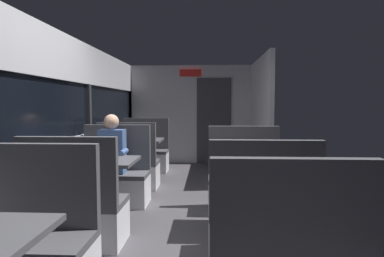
{
  "coord_description": "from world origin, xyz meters",
  "views": [
    {
      "loc": [
        0.41,
        -3.67,
        1.4
      ],
      "look_at": [
        0.1,
        2.8,
        0.92
      ],
      "focal_mm": 31.13,
      "sensor_mm": 36.0,
      "label": 1
    }
  ],
  "objects_px": {
    "seated_passenger": "(113,167)",
    "coffee_cup_primary": "(92,157)",
    "bench_rear_aisle_facing_end": "(262,223)",
    "bench_rear_aisle_facing_entry": "(244,185)",
    "bench_near_window_facing_entry": "(27,252)",
    "dining_table_rear_aisle": "(252,173)",
    "bench_mid_window_facing_entry": "(115,180)",
    "bench_far_window_facing_entry": "(145,155)",
    "bench_mid_window_facing_end": "(75,213)",
    "dining_table_mid_window": "(98,168)",
    "bench_far_window_facing_end": "(129,168)",
    "dining_table_far_window": "(138,145)"
  },
  "relations": [
    {
      "from": "bench_near_window_facing_entry",
      "to": "dining_table_far_window",
      "type": "relative_size",
      "value": 1.22
    },
    {
      "from": "bench_mid_window_facing_end",
      "to": "dining_table_rear_aisle",
      "type": "distance_m",
      "value": 1.88
    },
    {
      "from": "bench_far_window_facing_entry",
      "to": "bench_rear_aisle_facing_entry",
      "type": "bearing_deg",
      "value": -54.04
    },
    {
      "from": "dining_table_mid_window",
      "to": "bench_mid_window_facing_entry",
      "type": "relative_size",
      "value": 0.82
    },
    {
      "from": "bench_rear_aisle_facing_end",
      "to": "seated_passenger",
      "type": "distance_m",
      "value": 2.36
    },
    {
      "from": "seated_passenger",
      "to": "coffee_cup_primary",
      "type": "bearing_deg",
      "value": -92.38
    },
    {
      "from": "bench_near_window_facing_entry",
      "to": "dining_table_mid_window",
      "type": "relative_size",
      "value": 1.22
    },
    {
      "from": "bench_near_window_facing_entry",
      "to": "dining_table_far_window",
      "type": "xyz_separation_m",
      "value": [
        0.0,
        3.83,
        0.31
      ]
    },
    {
      "from": "dining_table_mid_window",
      "to": "dining_table_rear_aisle",
      "type": "height_order",
      "value": "same"
    },
    {
      "from": "dining_table_rear_aisle",
      "to": "bench_rear_aisle_facing_entry",
      "type": "bearing_deg",
      "value": 90.0
    },
    {
      "from": "bench_rear_aisle_facing_end",
      "to": "bench_far_window_facing_end",
      "type": "bearing_deg",
      "value": 125.96
    },
    {
      "from": "seated_passenger",
      "to": "coffee_cup_primary",
      "type": "height_order",
      "value": "seated_passenger"
    },
    {
      "from": "bench_near_window_facing_entry",
      "to": "dining_table_rear_aisle",
      "type": "height_order",
      "value": "bench_near_window_facing_entry"
    },
    {
      "from": "dining_table_mid_window",
      "to": "bench_far_window_facing_end",
      "type": "height_order",
      "value": "bench_far_window_facing_end"
    },
    {
      "from": "bench_rear_aisle_facing_end",
      "to": "bench_rear_aisle_facing_entry",
      "type": "xyz_separation_m",
      "value": [
        0.0,
        1.4,
        0.0
      ]
    },
    {
      "from": "bench_mid_window_facing_entry",
      "to": "seated_passenger",
      "type": "xyz_separation_m",
      "value": [
        0.0,
        -0.07,
        0.21
      ]
    },
    {
      "from": "bench_mid_window_facing_end",
      "to": "bench_far_window_facing_entry",
      "type": "relative_size",
      "value": 1.0
    },
    {
      "from": "bench_far_window_facing_end",
      "to": "bench_far_window_facing_entry",
      "type": "relative_size",
      "value": 1.0
    },
    {
      "from": "dining_table_far_window",
      "to": "bench_rear_aisle_facing_end",
      "type": "relative_size",
      "value": 0.82
    },
    {
      "from": "dining_table_rear_aisle",
      "to": "bench_rear_aisle_facing_end",
      "type": "xyz_separation_m",
      "value": [
        0.0,
        -0.7,
        -0.31
      ]
    },
    {
      "from": "bench_far_window_facing_entry",
      "to": "bench_mid_window_facing_entry",
      "type": "bearing_deg",
      "value": -90.0
    },
    {
      "from": "dining_table_mid_window",
      "to": "bench_rear_aisle_facing_end",
      "type": "distance_m",
      "value": 2.03
    },
    {
      "from": "bench_near_window_facing_entry",
      "to": "bench_mid_window_facing_end",
      "type": "relative_size",
      "value": 1.0
    },
    {
      "from": "dining_table_rear_aisle",
      "to": "coffee_cup_primary",
      "type": "relative_size",
      "value": 10.0
    },
    {
      "from": "dining_table_mid_window",
      "to": "bench_rear_aisle_facing_end",
      "type": "height_order",
      "value": "bench_rear_aisle_facing_end"
    },
    {
      "from": "seated_passenger",
      "to": "bench_rear_aisle_facing_end",
      "type": "bearing_deg",
      "value": -40.46
    },
    {
      "from": "dining_table_rear_aisle",
      "to": "bench_far_window_facing_entry",
      "type": "bearing_deg",
      "value": 119.48
    },
    {
      "from": "dining_table_mid_window",
      "to": "bench_mid_window_facing_entry",
      "type": "xyz_separation_m",
      "value": [
        0.0,
        0.7,
        -0.31
      ]
    },
    {
      "from": "dining_table_far_window",
      "to": "seated_passenger",
      "type": "height_order",
      "value": "seated_passenger"
    },
    {
      "from": "bench_far_window_facing_end",
      "to": "dining_table_rear_aisle",
      "type": "xyz_separation_m",
      "value": [
        1.79,
        -1.77,
        0.31
      ]
    },
    {
      "from": "dining_table_mid_window",
      "to": "dining_table_rear_aisle",
      "type": "xyz_separation_m",
      "value": [
        1.79,
        -0.2,
        0.0
      ]
    },
    {
      "from": "bench_near_window_facing_entry",
      "to": "dining_table_rear_aisle",
      "type": "relative_size",
      "value": 1.22
    },
    {
      "from": "bench_near_window_facing_entry",
      "to": "bench_rear_aisle_facing_entry",
      "type": "distance_m",
      "value": 2.73
    },
    {
      "from": "bench_far_window_facing_entry",
      "to": "bench_rear_aisle_facing_end",
      "type": "xyz_separation_m",
      "value": [
        1.79,
        -3.87,
        0.0
      ]
    },
    {
      "from": "dining_table_far_window",
      "to": "dining_table_rear_aisle",
      "type": "relative_size",
      "value": 1.0
    },
    {
      "from": "bench_mid_window_facing_entry",
      "to": "bench_far_window_facing_entry",
      "type": "height_order",
      "value": "same"
    },
    {
      "from": "bench_near_window_facing_entry",
      "to": "dining_table_far_window",
      "type": "bearing_deg",
      "value": 90.0
    },
    {
      "from": "bench_near_window_facing_entry",
      "to": "bench_mid_window_facing_entry",
      "type": "distance_m",
      "value": 2.27
    },
    {
      "from": "bench_far_window_facing_entry",
      "to": "bench_rear_aisle_facing_end",
      "type": "distance_m",
      "value": 4.26
    },
    {
      "from": "bench_near_window_facing_entry",
      "to": "bench_far_window_facing_end",
      "type": "bearing_deg",
      "value": 90.0
    },
    {
      "from": "bench_rear_aisle_facing_entry",
      "to": "bench_mid_window_facing_end",
      "type": "bearing_deg",
      "value": -146.19
    },
    {
      "from": "dining_table_mid_window",
      "to": "bench_mid_window_facing_end",
      "type": "height_order",
      "value": "bench_mid_window_facing_end"
    },
    {
      "from": "dining_table_mid_window",
      "to": "seated_passenger",
      "type": "height_order",
      "value": "seated_passenger"
    },
    {
      "from": "bench_mid_window_facing_end",
      "to": "dining_table_far_window",
      "type": "xyz_separation_m",
      "value": [
        0.0,
        2.97,
        0.31
      ]
    },
    {
      "from": "dining_table_mid_window",
      "to": "bench_mid_window_facing_end",
      "type": "xyz_separation_m",
      "value": [
        0.0,
        -0.7,
        -0.31
      ]
    },
    {
      "from": "bench_rear_aisle_facing_end",
      "to": "coffee_cup_primary",
      "type": "height_order",
      "value": "bench_rear_aisle_facing_end"
    },
    {
      "from": "bench_near_window_facing_entry",
      "to": "bench_mid_window_facing_end",
      "type": "xyz_separation_m",
      "value": [
        0.0,
        0.87,
        0.0
      ]
    },
    {
      "from": "bench_mid_window_facing_entry",
      "to": "bench_far_window_facing_entry",
      "type": "xyz_separation_m",
      "value": [
        0.0,
        2.27,
        0.0
      ]
    },
    {
      "from": "bench_far_window_facing_end",
      "to": "bench_far_window_facing_entry",
      "type": "distance_m",
      "value": 1.4
    },
    {
      "from": "bench_mid_window_facing_end",
      "to": "bench_far_window_facing_end",
      "type": "relative_size",
      "value": 1.0
    }
  ]
}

